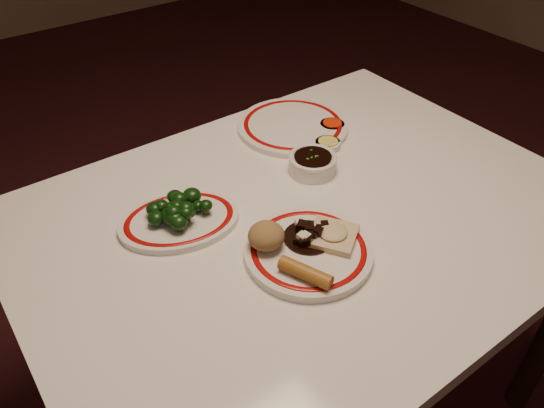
% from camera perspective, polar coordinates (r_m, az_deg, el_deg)
% --- Properties ---
extents(ground, '(7.00, 7.00, 0.00)m').
position_cam_1_polar(ground, '(1.72, 2.69, -20.41)').
color(ground, black).
rests_on(ground, ground).
extents(dining_table, '(1.20, 0.90, 0.75)m').
position_cam_1_polar(dining_table, '(1.20, 3.62, -4.21)').
color(dining_table, white).
rests_on(dining_table, ground).
extents(main_plate, '(0.28, 0.28, 0.02)m').
position_cam_1_polar(main_plate, '(1.04, 3.93, -5.08)').
color(main_plate, white).
rests_on(main_plate, dining_table).
extents(rice_mound, '(0.07, 0.07, 0.05)m').
position_cam_1_polar(rice_mound, '(1.02, -0.62, -3.43)').
color(rice_mound, '#977647').
rests_on(rice_mound, main_plate).
extents(spring_roll, '(0.06, 0.11, 0.03)m').
position_cam_1_polar(spring_roll, '(0.97, 3.60, -7.37)').
color(spring_roll, '#A57028').
rests_on(spring_roll, main_plate).
extents(fried_wonton, '(0.12, 0.12, 0.02)m').
position_cam_1_polar(fried_wonton, '(1.05, 6.58, -3.30)').
color(fried_wonton, beige).
rests_on(fried_wonton, main_plate).
extents(stirfry_heap, '(0.10, 0.10, 0.03)m').
position_cam_1_polar(stirfry_heap, '(1.04, 4.07, -3.28)').
color(stirfry_heap, black).
rests_on(stirfry_heap, main_plate).
extents(broccoli_plate, '(0.30, 0.27, 0.02)m').
position_cam_1_polar(broccoli_plate, '(1.12, -9.93, -1.75)').
color(broccoli_plate, white).
rests_on(broccoli_plate, dining_table).
extents(broccoli_pile, '(0.13, 0.11, 0.05)m').
position_cam_1_polar(broccoli_pile, '(1.10, -10.18, -0.60)').
color(broccoli_pile, '#23471C').
rests_on(broccoli_pile, broccoli_plate).
extents(soy_bowl, '(0.11, 0.11, 0.04)m').
position_cam_1_polar(soy_bowl, '(1.25, 4.39, 4.32)').
color(soy_bowl, white).
rests_on(soy_bowl, dining_table).
extents(sweet_sour_dish, '(0.06, 0.06, 0.02)m').
position_cam_1_polar(sweet_sour_dish, '(1.43, 6.49, 8.37)').
color(sweet_sour_dish, white).
rests_on(sweet_sour_dish, dining_table).
extents(mustard_dish, '(0.06, 0.06, 0.02)m').
position_cam_1_polar(mustard_dish, '(1.35, 6.02, 6.42)').
color(mustard_dish, white).
rests_on(mustard_dish, dining_table).
extents(far_plate, '(0.35, 0.35, 0.02)m').
position_cam_1_polar(far_plate, '(1.42, 2.25, 8.41)').
color(far_plate, white).
rests_on(far_plate, dining_table).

